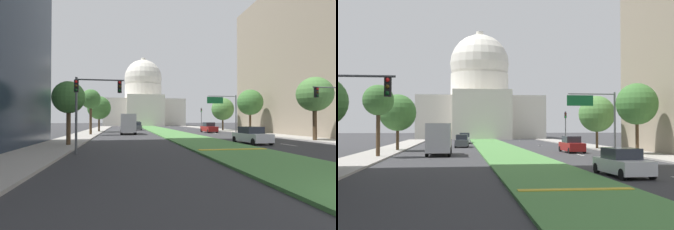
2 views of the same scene
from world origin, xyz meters
The scene contains 19 objects.
ground_plane centered at (0.00, 49.83, 0.00)m, with size 260.00×260.00×0.00m, color #333335.
grass_median centered at (0.00, 44.85, 0.07)m, with size 5.71×89.70×0.14m, color #4C8442.
median_curb_nose centered at (0.00, 12.85, 0.16)m, with size 5.14×0.50×0.04m, color gold.
lane_dashes_right centered at (7.17, 50.79, 0.00)m, with size 0.16×73.99×0.01m.
sidewalk_left centered at (-13.49, 39.87, 0.07)m, with size 4.00×89.70×0.15m, color #9E9991.
sidewalk_right centered at (13.49, 39.87, 0.07)m, with size 4.00×89.70×0.15m, color #9E9991.
capitol_building centered at (0.00, 99.03, 9.96)m, with size 29.93×23.57×26.74m.
traffic_light_near_left centered at (-10.15, 13.26, 3.80)m, with size 3.34×0.35×5.20m.
traffic_light_far_right centered at (10.99, 57.00, 3.31)m, with size 0.28×0.35×5.20m.
overhead_guide_sign centered at (9.28, 37.32, 4.63)m, with size 5.25×0.20×6.50m.
street_tree_left_mid centered at (-12.56, 34.83, 5.27)m, with size 2.88×2.88×6.79m.
street_tree_right_mid centered at (12.62, 35.02, 5.14)m, with size 4.17×4.17×7.24m.
street_tree_left_far centered at (-12.26, 45.07, 4.51)m, with size 4.32×4.32×6.68m.
street_tree_right_far centered at (12.21, 46.05, 4.47)m, with size 4.58×4.58×6.77m.
sedan_lead_stopped centered at (4.41, 18.54, 0.77)m, with size 2.25×4.54×1.64m.
sedan_midblock centered at (7.37, 40.36, 0.85)m, with size 1.95×4.67×1.82m.
sedan_distant centered at (-4.70, 53.32, 0.82)m, with size 2.01×4.26×1.76m.
sedan_far_horizon centered at (-4.15, 66.19, 0.84)m, with size 2.02×4.24×1.82m.
box_truck_delivery centered at (-7.06, 37.14, 1.68)m, with size 2.40×6.40×3.20m.
Camera 2 is at (-5.08, -4.94, 2.91)m, focal length 44.61 mm.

